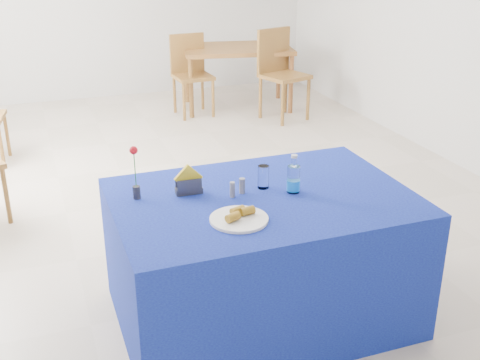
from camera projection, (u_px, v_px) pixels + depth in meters
name	position (u px, v px, depth m)	size (l,w,h in m)	color
floor	(200.00, 193.00, 5.12)	(7.00, 7.00, 0.00)	beige
plate	(239.00, 219.00, 2.96)	(0.29, 0.29, 0.01)	white
drinking_glass	(263.00, 177.00, 3.31)	(0.06, 0.06, 0.13)	white
salt_shaker	(232.00, 190.00, 3.20)	(0.03, 0.03, 0.09)	gray
pepper_shaker	(242.00, 186.00, 3.25)	(0.03, 0.03, 0.09)	slate
blue_table	(262.00, 257.00, 3.38)	(1.60, 1.10, 0.76)	navy
water_bottle	(293.00, 180.00, 3.25)	(0.07, 0.07, 0.21)	silver
napkin_holder	(189.00, 185.00, 3.24)	(0.16, 0.06, 0.17)	#3C3C42
rose_vase	(135.00, 175.00, 3.15)	(0.04, 0.04, 0.29)	#26252B
oak_table	(237.00, 53.00, 7.31)	(1.43, 1.07, 0.76)	brown
chair_bg_left	(190.00, 69.00, 7.13)	(0.45, 0.45, 0.94)	brown
chair_bg_right	(280.00, 68.00, 6.95)	(0.58, 0.58, 1.03)	brown
banana_pieces	(240.00, 213.00, 2.96)	(0.17, 0.13, 0.04)	gold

